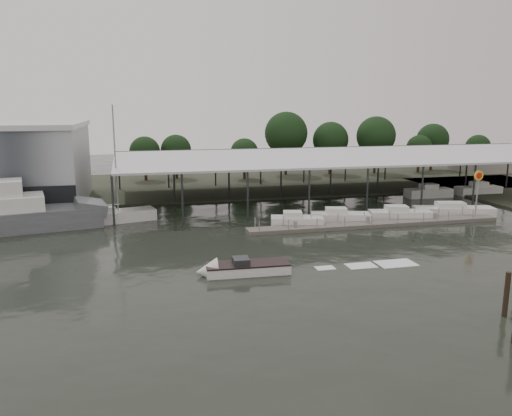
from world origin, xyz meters
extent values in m
plane|color=black|center=(0.00, 0.00, 0.00)|extent=(200.00, 200.00, 0.00)
cube|color=#383E2E|center=(0.00, 42.00, 0.10)|extent=(140.00, 30.00, 0.30)
cube|color=#2B2D30|center=(17.00, 28.00, 6.76)|extent=(58.00, 0.40, 0.30)
cylinder|color=#2B2D30|center=(-12.00, 16.50, 2.75)|extent=(0.24, 0.24, 5.50)
cylinder|color=#2B2D30|center=(-12.00, 39.50, 2.75)|extent=(0.24, 0.24, 5.50)
cylinder|color=#2B2D30|center=(46.00, 39.50, 2.75)|extent=(0.24, 0.24, 5.50)
cube|color=#66605A|center=(15.00, 10.00, 0.20)|extent=(28.00, 2.00, 0.40)
cylinder|color=gray|center=(2.00, 9.10, 0.80)|extent=(0.10, 0.10, 1.20)
cylinder|color=gray|center=(28.00, 10.90, 0.80)|extent=(0.10, 0.10, 1.20)
cube|color=gray|center=(14.00, 10.00, 0.70)|extent=(0.30, 0.30, 0.70)
cylinder|color=gray|center=(27.00, 10.00, 2.50)|extent=(0.16, 0.16, 5.00)
cylinder|color=yellow|center=(27.00, 10.00, 5.00)|extent=(1.10, 0.12, 1.10)
cylinder|color=red|center=(27.00, 9.93, 5.00)|extent=(0.70, 0.05, 0.70)
cube|color=gray|center=(55.00, 45.00, 2.00)|extent=(10.00, 8.00, 4.00)
cube|color=slate|center=(-21.78, 16.93, 0.90)|extent=(17.50, 8.31, 2.40)
cube|color=slate|center=(-14.53, 18.39, 1.90)|extent=(4.11, 5.43, 1.80)
cube|color=silver|center=(-22.77, 16.73, 2.69)|extent=(8.58, 5.70, 1.80)
cube|color=silver|center=(-22.77, 16.73, 4.39)|extent=(4.67, 4.34, 1.61)
cube|color=white|center=(-12.03, 18.50, 0.50)|extent=(9.16, 4.71, 1.40)
cube|color=silver|center=(-13.39, 18.15, 1.40)|extent=(3.17, 2.44, 0.80)
cylinder|color=gray|center=(-11.60, 18.61, 6.78)|extent=(0.16, 0.16, 11.68)
cylinder|color=gray|center=(-13.13, 18.21, 1.90)|extent=(3.42, 0.99, 0.12)
cube|color=white|center=(-1.59, -1.70, 0.35)|extent=(6.42, 2.26, 0.90)
cone|color=white|center=(-4.69, -1.57, 0.35)|extent=(1.68, 2.07, 2.00)
cube|color=black|center=(-1.59, -1.70, 0.75)|extent=(6.42, 2.32, 0.12)
cube|color=#2B2D30|center=(-2.09, -1.68, 1.00)|extent=(1.26, 1.45, 0.50)
cube|color=silver|center=(4.58, -1.96, 0.02)|extent=(2.30, 1.50, 0.04)
cube|color=silver|center=(7.57, -2.09, 0.02)|extent=(3.10, 2.00, 0.04)
cube|color=silver|center=(10.57, -2.21, 0.02)|extent=(3.90, 2.50, 0.04)
cube|color=white|center=(6.75, 11.73, 0.50)|extent=(5.82, 3.44, 1.10)
cube|color=silver|center=(6.25, 11.73, 1.30)|extent=(2.24, 2.01, 0.70)
cube|color=white|center=(11.92, 12.44, 0.50)|extent=(6.73, 3.77, 1.10)
cube|color=silver|center=(11.42, 12.44, 1.30)|extent=(2.57, 2.13, 0.70)
cube|color=white|center=(18.89, 11.99, 0.50)|extent=(7.11, 3.64, 1.10)
cube|color=silver|center=(18.39, 11.99, 1.30)|extent=(2.67, 2.09, 0.70)
cube|color=white|center=(25.97, 12.45, 0.50)|extent=(9.30, 4.35, 1.10)
cube|color=silver|center=(25.47, 12.45, 1.30)|extent=(3.46, 2.33, 0.70)
cylinder|color=#312318|center=(11.80, -13.03, 1.09)|extent=(0.32, 0.32, 3.38)
cylinder|color=black|center=(-7.97, 47.88, 1.81)|extent=(0.50, 0.50, 3.61)
sphere|color=#1A3515|center=(-7.97, 47.88, 5.06)|extent=(5.06, 5.06, 5.06)
cylinder|color=black|center=(-2.74, 49.12, 1.84)|extent=(0.50, 0.50, 3.69)
sphere|color=#1A3515|center=(-2.74, 49.12, 5.16)|extent=(5.16, 5.16, 5.16)
cylinder|color=black|center=(8.50, 45.90, 1.70)|extent=(0.50, 0.50, 3.40)
sphere|color=#1A3515|center=(8.50, 45.90, 4.77)|extent=(4.77, 4.77, 4.77)
cylinder|color=black|center=(16.94, 49.43, 2.74)|extent=(0.50, 0.50, 5.49)
sphere|color=#1A3515|center=(16.94, 49.43, 7.68)|extent=(7.68, 7.68, 7.68)
cylinder|color=black|center=(25.09, 48.48, 2.31)|extent=(0.50, 0.50, 4.63)
sphere|color=#1A3515|center=(25.09, 48.48, 6.48)|extent=(6.48, 6.48, 6.48)
cylinder|color=black|center=(33.53, 47.44, 2.54)|extent=(0.50, 0.50, 5.08)
sphere|color=#1A3515|center=(33.53, 47.44, 7.12)|extent=(7.12, 7.12, 7.12)
cylinder|color=black|center=(42.34, 47.09, 1.71)|extent=(0.50, 0.50, 3.42)
sphere|color=#1A3515|center=(42.34, 47.09, 4.79)|extent=(4.79, 4.79, 4.79)
cylinder|color=black|center=(46.46, 49.28, 2.19)|extent=(0.50, 0.50, 4.38)
sphere|color=#1A3515|center=(46.46, 49.28, 6.13)|extent=(6.13, 6.13, 6.13)
cylinder|color=black|center=(54.64, 46.62, 1.69)|extent=(0.50, 0.50, 3.38)
sphere|color=#1A3515|center=(54.64, 46.62, 4.73)|extent=(4.73, 4.73, 4.73)
camera|label=1|loc=(-9.41, -36.95, 12.45)|focal=35.00mm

